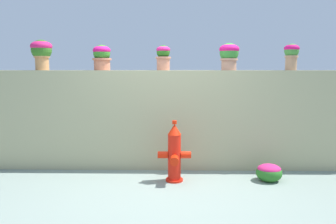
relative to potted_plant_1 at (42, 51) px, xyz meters
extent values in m
plane|color=gray|center=(1.94, -1.06, -1.87)|extent=(24.00, 24.00, 0.00)
cube|color=tan|center=(1.94, 0.00, -1.08)|extent=(6.65, 0.34, 1.57)
cylinder|color=#BC804E|center=(0.00, 0.00, -0.19)|extent=(0.21, 0.21, 0.23)
cylinder|color=#BC804E|center=(0.00, 0.00, -0.09)|extent=(0.24, 0.24, 0.03)
sphere|color=#2F641F|center=(0.00, 0.00, 0.02)|extent=(0.31, 0.31, 0.31)
ellipsoid|color=#C71D5E|center=(0.00, 0.00, 0.07)|extent=(0.33, 0.33, 0.17)
cylinder|color=#BC6C50|center=(0.94, 0.04, -0.20)|extent=(0.25, 0.25, 0.19)
cylinder|color=#BC6C50|center=(0.94, 0.04, -0.13)|extent=(0.30, 0.30, 0.03)
sphere|color=#307323|center=(0.94, 0.04, -0.03)|extent=(0.26, 0.26, 0.26)
ellipsoid|color=#CC1469|center=(0.94, 0.04, 0.01)|extent=(0.28, 0.28, 0.15)
cylinder|color=#BB745A|center=(1.90, 0.03, -0.19)|extent=(0.20, 0.20, 0.21)
cylinder|color=#BB745A|center=(1.90, 0.03, -0.10)|extent=(0.24, 0.24, 0.03)
sphere|color=#27631A|center=(1.90, 0.03, -0.02)|extent=(0.21, 0.21, 0.21)
ellipsoid|color=#C61B65|center=(1.90, 0.03, 0.02)|extent=(0.22, 0.22, 0.11)
cylinder|color=tan|center=(2.92, -0.02, -0.21)|extent=(0.23, 0.23, 0.18)
cylinder|color=tan|center=(2.92, -0.02, -0.13)|extent=(0.27, 0.27, 0.03)
sphere|color=#337C2F|center=(2.92, -0.02, -0.03)|extent=(0.29, 0.29, 0.29)
ellipsoid|color=#CD1266|center=(2.92, -0.02, 0.02)|extent=(0.31, 0.31, 0.16)
cylinder|color=tan|center=(3.88, -0.03, -0.19)|extent=(0.17, 0.17, 0.22)
cylinder|color=tan|center=(3.88, -0.03, -0.09)|extent=(0.20, 0.20, 0.03)
sphere|color=#3F8135|center=(3.88, -0.03, 0.00)|extent=(0.22, 0.22, 0.22)
ellipsoid|color=#C91362|center=(3.88, -0.03, 0.04)|extent=(0.23, 0.23, 0.12)
cylinder|color=red|center=(2.08, -0.64, -1.85)|extent=(0.25, 0.25, 0.03)
cylinder|color=red|center=(2.08, -0.64, -1.53)|extent=(0.18, 0.18, 0.67)
cone|color=red|center=(2.08, -0.64, -1.12)|extent=(0.19, 0.19, 0.15)
cylinder|color=red|center=(2.08, -0.64, -1.02)|extent=(0.06, 0.06, 0.05)
cylinder|color=red|center=(1.92, -0.64, -1.48)|extent=(0.15, 0.10, 0.10)
cylinder|color=red|center=(2.25, -0.64, -1.48)|extent=(0.15, 0.10, 0.10)
cylinder|color=red|center=(2.08, -0.81, -1.52)|extent=(0.12, 0.16, 0.12)
ellipsoid|color=#296C23|center=(3.43, -0.62, -1.75)|extent=(0.37, 0.33, 0.26)
ellipsoid|color=#C12263|center=(3.43, -0.62, -1.69)|extent=(0.33, 0.29, 0.14)
camera|label=1|loc=(2.07, -5.17, -0.26)|focal=35.09mm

